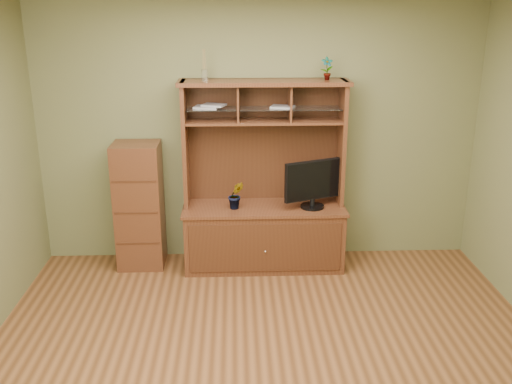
{
  "coord_description": "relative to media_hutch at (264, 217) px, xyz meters",
  "views": [
    {
      "loc": [
        -0.25,
        -3.72,
        2.61
      ],
      "look_at": [
        -0.06,
        1.2,
        0.97
      ],
      "focal_mm": 40.0,
      "sensor_mm": 36.0,
      "label": 1
    }
  ],
  "objects": [
    {
      "name": "room",
      "position": [
        -0.04,
        -1.73,
        0.83
      ],
      "size": [
        4.54,
        4.04,
        2.74
      ],
      "color": "#523017",
      "rests_on": "ground"
    },
    {
      "name": "side_cabinet",
      "position": [
        -1.27,
        0.04,
        0.13
      ],
      "size": [
        0.46,
        0.42,
        1.3
      ],
      "color": "#401F12",
      "rests_on": "room"
    },
    {
      "name": "orchid_plant",
      "position": [
        -0.28,
        -0.08,
        0.27
      ],
      "size": [
        0.17,
        0.14,
        0.28
      ],
      "primitive_type": "imported",
      "rotation": [
        0.0,
        0.0,
        0.13
      ],
      "color": "#28561D",
      "rests_on": "media_hutch"
    },
    {
      "name": "magazines",
      "position": [
        -0.29,
        0.08,
        1.13
      ],
      "size": [
        1.0,
        0.23,
        0.04
      ],
      "color": "#B5B5BA",
      "rests_on": "media_hutch"
    },
    {
      "name": "reed_diffuser",
      "position": [
        -0.57,
        0.08,
        1.49
      ],
      "size": [
        0.06,
        0.06,
        0.3
      ],
      "color": "silver",
      "rests_on": "media_hutch"
    },
    {
      "name": "monitor",
      "position": [
        0.48,
        -0.08,
        0.39
      ],
      "size": [
        0.59,
        0.28,
        0.49
      ],
      "rotation": [
        0.0,
        0.0,
        0.39
      ],
      "color": "black",
      "rests_on": "media_hutch"
    },
    {
      "name": "media_hutch",
      "position": [
        0.0,
        0.0,
        0.0
      ],
      "size": [
        1.66,
        0.61,
        1.9
      ],
      "color": "#401F12",
      "rests_on": "room"
    },
    {
      "name": "top_plant",
      "position": [
        0.61,
        0.08,
        1.49
      ],
      "size": [
        0.12,
        0.09,
        0.22
      ],
      "primitive_type": "imported",
      "rotation": [
        0.0,
        0.0,
        0.1
      ],
      "color": "#306322",
      "rests_on": "media_hutch"
    }
  ]
}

